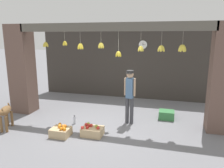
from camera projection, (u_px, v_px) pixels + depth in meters
The scene contains 12 objects.
ground_plane at pixel (108, 123), 6.56m from camera, with size 60.00×60.00×0.00m, color slate.
shop_back_wall at pixel (128, 63), 9.02m from camera, with size 7.48×0.12×2.93m, color #38332D.
shop_pillar_left at pixel (22, 69), 7.31m from camera, with size 0.70×0.60×2.93m, color brown.
shop_pillar_right at pixel (224, 79), 5.74m from camera, with size 0.70×0.60×2.93m, color brown.
storefront_awning at pixel (110, 29), 6.07m from camera, with size 5.58×0.27×0.96m.
dog at pixel (5, 113), 6.02m from camera, with size 0.43×0.81×0.71m.
shopkeeper at pixel (130, 93), 6.36m from camera, with size 0.34×0.27×1.60m.
fruit_crate_oranges at pixel (61, 131), 5.69m from camera, with size 0.48×0.42×0.30m.
fruit_crate_apples at pixel (92, 131), 5.73m from camera, with size 0.54×0.41×0.30m.
produce_box_green at pixel (166, 115), 6.87m from camera, with size 0.47×0.40×0.26m, color #387A42.
water_bottle at pixel (75, 120), 6.48m from camera, with size 0.07×0.07×0.26m.
wall_clock at pixel (143, 45), 8.63m from camera, with size 0.35×0.03×0.35m.
Camera 1 is at (1.71, -5.91, 2.58)m, focal length 35.00 mm.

